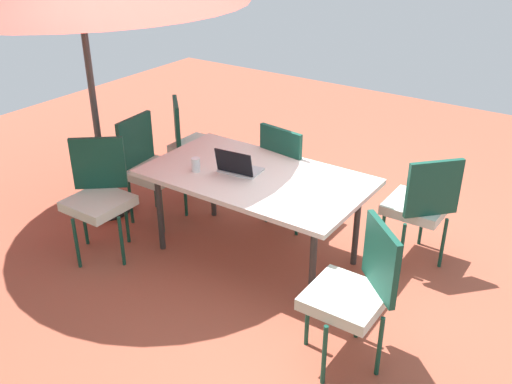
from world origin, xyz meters
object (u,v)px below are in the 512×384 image
dining_table (256,181)px  chair_northeast (99,193)px  chair_southwest (421,203)px  chair_south (291,170)px  laptop (238,167)px  chair_southeast (193,142)px  chair_east (150,164)px  chair_northwest (355,289)px  cup (196,165)px

dining_table → chair_northeast: chair_northeast is taller
chair_southwest → chair_south: bearing=-45.2°
laptop → chair_south: bearing=-103.5°
chair_south → chair_southwest: same height
chair_southeast → chair_east: (-0.03, 0.65, 0.00)m
chair_northeast → chair_southwest: size_ratio=1.00×
dining_table → chair_northwest: 1.37m
chair_southwest → cup: (1.57, 0.88, 0.26)m
chair_southwest → cup: 1.82m
chair_south → laptop: 0.73m
chair_southeast → chair_east: same height
laptop → cup: size_ratio=3.06×
chair_northeast → laptop: 1.18m
chair_northeast → chair_south: bearing=10.9°
dining_table → chair_southeast: bearing=-28.3°
chair_east → chair_southwest: bearing=-78.5°
chair_southeast → chair_southwest: 2.34m
chair_southeast → chair_south: bearing=-135.5°
dining_table → chair_northeast: size_ratio=1.81×
dining_table → chair_east: (1.17, -0.00, -0.15)m
chair_northeast → chair_southwest: same height
chair_southeast → chair_south: size_ratio=1.00×
chair_northeast → laptop: size_ratio=2.83×
chair_northeast → cup: (-0.68, -0.44, 0.26)m
chair_south → chair_northeast: bearing=58.1°
dining_table → laptop: (0.14, 0.05, 0.10)m
chair_northwest → cup: chair_northwest is taller
chair_south → chair_east: size_ratio=1.00×
chair_south → chair_southwest: bearing=-170.5°
chair_southwest → chair_east: bearing=-30.9°
chair_east → chair_northeast: bearing=179.8°
dining_table → chair_northeast: (1.12, 0.66, -0.15)m
laptop → cup: laptop is taller
laptop → chair_southeast: bearing=-39.6°
chair_northeast → chair_south: same height
chair_northwest → chair_south: bearing=177.7°
chair_south → chair_northwest: bearing=141.9°
dining_table → chair_south: size_ratio=1.81×
dining_table → chair_southeast: 1.38m
chair_southeast → cup: (-0.77, 0.86, 0.26)m
chair_south → laptop: (0.08, 0.68, 0.25)m
chair_southeast → laptop: size_ratio=2.83×
chair_east → chair_south: bearing=-65.3°
chair_east → laptop: (-1.03, 0.05, 0.25)m
cup → chair_east: bearing=-16.1°
chair_northeast → laptop: chair_northeast is taller
laptop → cup: 0.34m
dining_table → chair_northwest: chair_northwest is taller
chair_northwest → laptop: (1.34, -0.61, 0.25)m
chair_northeast → chair_east: 0.66m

